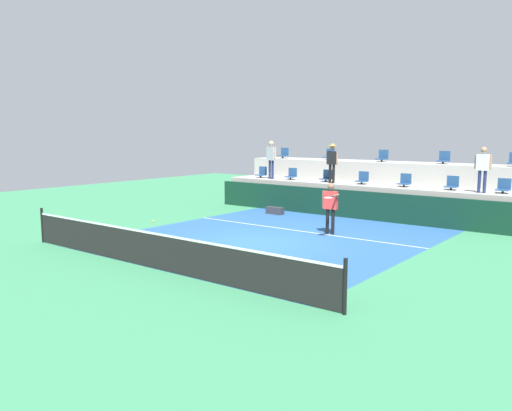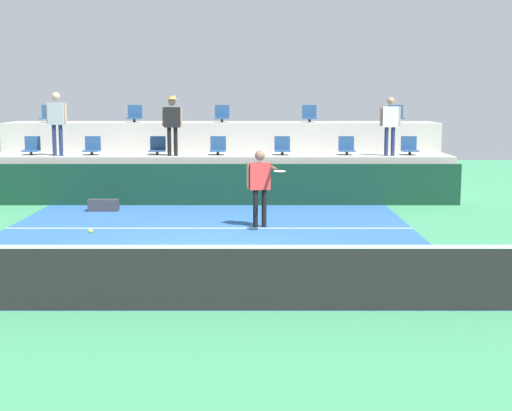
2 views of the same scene
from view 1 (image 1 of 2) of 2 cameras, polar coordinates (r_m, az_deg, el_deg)
name	(u,v)px [view 1 (image 1 of 2)]	position (r m, az deg, el deg)	size (l,w,h in m)	color
ground_plane	(256,243)	(15.86, -0.01, -4.13)	(40.00, 40.00, 0.00)	#388456
court_inner_paint	(275,237)	(16.65, 2.11, -3.54)	(9.00, 10.00, 0.01)	#285693
court_service_line	(299,231)	(17.78, 4.76, -2.81)	(9.00, 0.06, 0.00)	white
tennis_net	(156,250)	(12.91, -11.03, -4.82)	(10.48, 0.08, 1.07)	black
sponsor_backboard	(349,204)	(20.76, 10.23, 0.16)	(13.00, 0.16, 1.10)	#0F3323
seating_tier_lower	(364,199)	(21.90, 11.82, 0.72)	(13.00, 1.80, 1.25)	#ADAAA3
seating_tier_upper	(382,185)	(23.48, 13.79, 2.18)	(13.00, 1.80, 2.10)	#ADAAA3
stadium_chair_lower_far_left	(262,173)	(24.54, 0.64, 3.62)	(0.44, 0.40, 0.52)	#2D2D33
stadium_chair_lower_left	(292,175)	(23.55, 3.95, 3.42)	(0.44, 0.40, 0.52)	#2D2D33
stadium_chair_lower_mid_left	(327,177)	(22.58, 7.83, 3.17)	(0.44, 0.40, 0.52)	#2D2D33
stadium_chair_lower_center	(363,179)	(21.77, 11.72, 2.90)	(0.44, 0.40, 0.52)	#2D2D33
stadium_chair_lower_mid_right	(405,181)	(21.04, 16.15, 2.58)	(0.44, 0.40, 0.52)	#2D2D33
stadium_chair_lower_right	(452,184)	(20.44, 20.87, 2.23)	(0.44, 0.40, 0.52)	#2D2D33
stadium_chair_lower_far_right	(504,187)	(20.00, 25.72, 1.84)	(0.44, 0.40, 0.52)	#2D2D33
stadium_chair_upper_far_left	(284,154)	(25.94, 3.08, 5.73)	(0.44, 0.40, 0.52)	#2D2D33
stadium_chair_upper_left	(329,155)	(24.54, 8.13, 5.53)	(0.44, 0.40, 0.52)	#2D2D33
stadium_chair_upper_center	(383,157)	(23.33, 13.83, 5.26)	(0.44, 0.40, 0.52)	#2D2D33
stadium_chair_upper_right	(444,159)	(22.37, 20.07, 4.90)	(0.44, 0.40, 0.52)	#2D2D33
tennis_player	(330,203)	(17.15, 8.23, 0.28)	(0.87, 1.17, 1.72)	black
spectator_in_white	(271,156)	(23.69, 1.70, 5.51)	(0.61, 0.28, 1.75)	navy
spectator_with_hat	(332,159)	(21.96, 8.42, 5.08)	(0.57, 0.42, 1.65)	black
spectator_leaning_on_rail	(483,166)	(19.71, 23.82, 4.07)	(0.57, 0.22, 1.62)	navy
tennis_ball	(153,221)	(14.68, -11.36, -1.72)	(0.07, 0.07, 0.07)	#CCE033
equipment_bag	(275,211)	(21.39, 2.09, -0.57)	(0.76, 0.28, 0.30)	#333338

